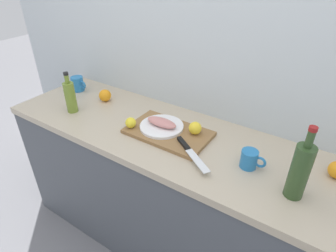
{
  "coord_description": "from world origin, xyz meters",
  "views": [
    {
      "loc": [
        0.7,
        -1.06,
        1.75
      ],
      "look_at": [
        -0.0,
        0.0,
        0.95
      ],
      "focal_mm": 30.29,
      "sensor_mm": 36.0,
      "label": 1
    }
  ],
  "objects_px": {
    "coffee_mug_1": "(78,84)",
    "fish_fillet": "(162,122)",
    "wine_bottle": "(300,171)",
    "olive_oil_bottle": "(70,96)",
    "coffee_mug_0": "(250,159)",
    "lemon_0": "(131,123)",
    "white_plate": "(162,126)",
    "cutting_board": "(168,132)",
    "chef_knife": "(188,149)"
  },
  "relations": [
    {
      "from": "cutting_board",
      "to": "fish_fillet",
      "type": "relative_size",
      "value": 2.48
    },
    {
      "from": "wine_bottle",
      "to": "coffee_mug_1",
      "type": "distance_m",
      "value": 1.52
    },
    {
      "from": "cutting_board",
      "to": "olive_oil_bottle",
      "type": "xyz_separation_m",
      "value": [
        -0.63,
        -0.11,
        0.09
      ]
    },
    {
      "from": "fish_fillet",
      "to": "wine_bottle",
      "type": "relative_size",
      "value": 0.55
    },
    {
      "from": "white_plate",
      "to": "lemon_0",
      "type": "xyz_separation_m",
      "value": [
        -0.14,
        -0.09,
        0.02
      ]
    },
    {
      "from": "white_plate",
      "to": "coffee_mug_0",
      "type": "distance_m",
      "value": 0.51
    },
    {
      "from": "olive_oil_bottle",
      "to": "coffee_mug_0",
      "type": "height_order",
      "value": "olive_oil_bottle"
    },
    {
      "from": "cutting_board",
      "to": "olive_oil_bottle",
      "type": "relative_size",
      "value": 1.76
    },
    {
      "from": "white_plate",
      "to": "chef_knife",
      "type": "relative_size",
      "value": 0.93
    },
    {
      "from": "chef_knife",
      "to": "lemon_0",
      "type": "bearing_deg",
      "value": -148.73
    },
    {
      "from": "fish_fillet",
      "to": "coffee_mug_1",
      "type": "height_order",
      "value": "coffee_mug_1"
    },
    {
      "from": "olive_oil_bottle",
      "to": "wine_bottle",
      "type": "relative_size",
      "value": 0.77
    },
    {
      "from": "fish_fillet",
      "to": "coffee_mug_1",
      "type": "relative_size",
      "value": 1.45
    },
    {
      "from": "olive_oil_bottle",
      "to": "lemon_0",
      "type": "bearing_deg",
      "value": 3.7
    },
    {
      "from": "lemon_0",
      "to": "fish_fillet",
      "type": "bearing_deg",
      "value": 32.68
    },
    {
      "from": "white_plate",
      "to": "olive_oil_bottle",
      "type": "height_order",
      "value": "olive_oil_bottle"
    },
    {
      "from": "coffee_mug_0",
      "to": "coffee_mug_1",
      "type": "relative_size",
      "value": 0.94
    },
    {
      "from": "olive_oil_bottle",
      "to": "coffee_mug_0",
      "type": "xyz_separation_m",
      "value": [
        1.09,
        0.09,
        -0.06
      ]
    },
    {
      "from": "olive_oil_bottle",
      "to": "coffee_mug_1",
      "type": "bearing_deg",
      "value": 131.96
    },
    {
      "from": "chef_knife",
      "to": "coffee_mug_0",
      "type": "relative_size",
      "value": 2.22
    },
    {
      "from": "lemon_0",
      "to": "coffee_mug_0",
      "type": "distance_m",
      "value": 0.65
    },
    {
      "from": "cutting_board",
      "to": "wine_bottle",
      "type": "distance_m",
      "value": 0.68
    },
    {
      "from": "fish_fillet",
      "to": "coffee_mug_0",
      "type": "bearing_deg",
      "value": -3.69
    },
    {
      "from": "fish_fillet",
      "to": "coffee_mug_1",
      "type": "xyz_separation_m",
      "value": [
        -0.78,
        0.11,
        -0.0
      ]
    },
    {
      "from": "white_plate",
      "to": "wine_bottle",
      "type": "height_order",
      "value": "wine_bottle"
    },
    {
      "from": "cutting_board",
      "to": "white_plate",
      "type": "xyz_separation_m",
      "value": [
        -0.05,
        0.01,
        0.02
      ]
    },
    {
      "from": "cutting_board",
      "to": "wine_bottle",
      "type": "bearing_deg",
      "value": -8.05
    },
    {
      "from": "lemon_0",
      "to": "wine_bottle",
      "type": "xyz_separation_m",
      "value": [
        0.86,
        -0.01,
        0.08
      ]
    },
    {
      "from": "white_plate",
      "to": "coffee_mug_1",
      "type": "bearing_deg",
      "value": 172.21
    },
    {
      "from": "chef_knife",
      "to": "fish_fillet",
      "type": "bearing_deg",
      "value": -171.18
    },
    {
      "from": "white_plate",
      "to": "chef_knife",
      "type": "distance_m",
      "value": 0.25
    },
    {
      "from": "cutting_board",
      "to": "wine_bottle",
      "type": "xyz_separation_m",
      "value": [
        0.67,
        -0.09,
        0.12
      ]
    },
    {
      "from": "coffee_mug_0",
      "to": "coffee_mug_1",
      "type": "height_order",
      "value": "coffee_mug_1"
    },
    {
      "from": "white_plate",
      "to": "wine_bottle",
      "type": "distance_m",
      "value": 0.73
    },
    {
      "from": "white_plate",
      "to": "coffee_mug_1",
      "type": "relative_size",
      "value": 1.94
    },
    {
      "from": "cutting_board",
      "to": "coffee_mug_0",
      "type": "distance_m",
      "value": 0.46
    },
    {
      "from": "white_plate",
      "to": "coffee_mug_0",
      "type": "bearing_deg",
      "value": -3.69
    },
    {
      "from": "fish_fillet",
      "to": "lemon_0",
      "type": "relative_size",
      "value": 3.06
    },
    {
      "from": "cutting_board",
      "to": "white_plate",
      "type": "height_order",
      "value": "white_plate"
    },
    {
      "from": "chef_knife",
      "to": "wine_bottle",
      "type": "relative_size",
      "value": 0.79
    },
    {
      "from": "coffee_mug_1",
      "to": "fish_fillet",
      "type": "bearing_deg",
      "value": -7.79
    },
    {
      "from": "white_plate",
      "to": "olive_oil_bottle",
      "type": "bearing_deg",
      "value": -168.42
    },
    {
      "from": "white_plate",
      "to": "lemon_0",
      "type": "bearing_deg",
      "value": -147.32
    },
    {
      "from": "lemon_0",
      "to": "olive_oil_bottle",
      "type": "distance_m",
      "value": 0.44
    },
    {
      "from": "lemon_0",
      "to": "coffee_mug_1",
      "type": "height_order",
      "value": "coffee_mug_1"
    },
    {
      "from": "fish_fillet",
      "to": "wine_bottle",
      "type": "height_order",
      "value": "wine_bottle"
    },
    {
      "from": "fish_fillet",
      "to": "cutting_board",
      "type": "bearing_deg",
      "value": -9.75
    },
    {
      "from": "olive_oil_bottle",
      "to": "wine_bottle",
      "type": "bearing_deg",
      "value": 0.73
    },
    {
      "from": "cutting_board",
      "to": "white_plate",
      "type": "bearing_deg",
      "value": 170.25
    },
    {
      "from": "cutting_board",
      "to": "wine_bottle",
      "type": "relative_size",
      "value": 1.36
    }
  ]
}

